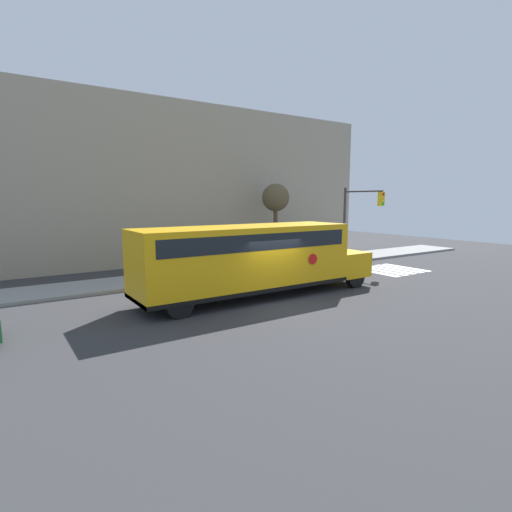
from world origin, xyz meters
The scene contains 8 objects.
ground_plane centered at (0.00, 0.00, 0.00)m, with size 60.00×60.00×0.00m, color #333335.
sidewalk_strip centered at (0.00, 6.50, 0.07)m, with size 44.00×3.00×0.15m.
building_backdrop centered at (0.00, 13.00, 5.08)m, with size 32.00×4.00×10.16m.
crosswalk_stripes centered at (10.07, 2.00, 0.00)m, with size 3.30×3.20×0.01m.
school_bus centered at (-0.25, 1.01, 1.73)m, with size 10.89×2.57×3.00m.
stop_sign centered at (7.65, 5.68, 1.74)m, with size 0.75×0.10×2.60m.
traffic_light centered at (9.47, 4.18, 3.19)m, with size 0.28×3.01×4.80m.
tree_near_sidewalk centered at (6.85, 8.97, 4.09)m, with size 1.84×1.84×5.12m.
Camera 1 is at (-9.23, -12.64, 4.08)m, focal length 28.00 mm.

